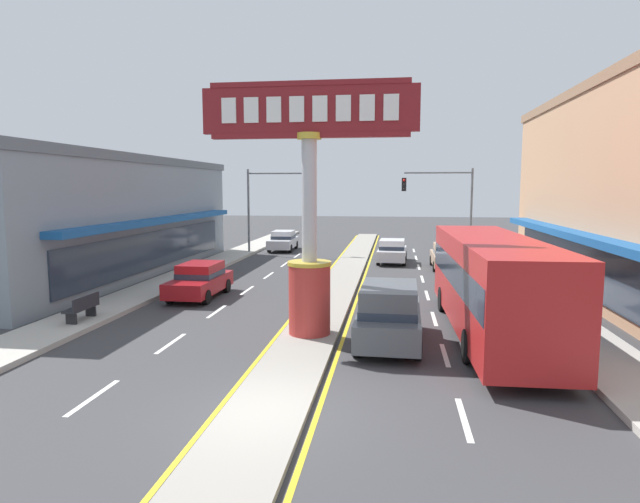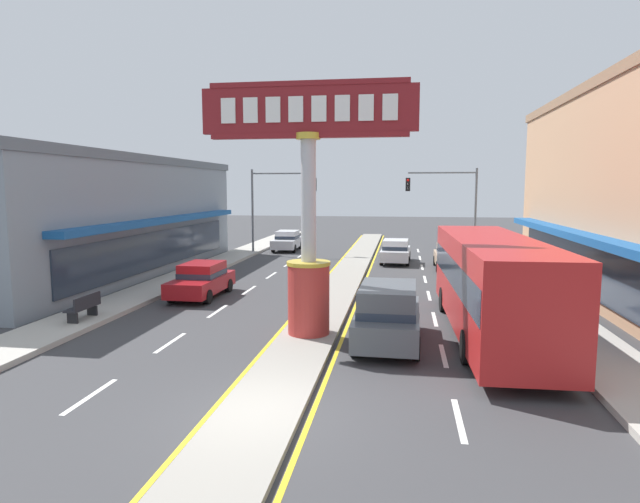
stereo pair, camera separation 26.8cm
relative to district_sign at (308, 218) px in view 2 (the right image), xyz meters
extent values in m
plane|color=#3A3A3D|center=(0.00, -6.08, -3.92)|extent=(160.00, 160.00, 0.00)
cube|color=gray|center=(0.00, 11.92, -3.85)|extent=(1.85, 52.00, 0.14)
cube|color=#ADA89E|center=(-8.66, 9.92, -3.83)|extent=(2.26, 60.00, 0.18)
cube|color=#ADA89E|center=(8.66, 9.92, -3.83)|extent=(2.26, 60.00, 0.18)
cube|color=silver|center=(-4.23, -5.68, -3.91)|extent=(0.14, 2.20, 0.01)
cube|color=silver|center=(-4.23, -1.28, -3.91)|extent=(0.14, 2.20, 0.01)
cube|color=silver|center=(-4.23, 3.12, -3.91)|extent=(0.14, 2.20, 0.01)
cube|color=silver|center=(-4.23, 7.52, -3.91)|extent=(0.14, 2.20, 0.01)
cube|color=silver|center=(-4.23, 11.92, -3.91)|extent=(0.14, 2.20, 0.01)
cube|color=silver|center=(-4.23, 16.32, -3.91)|extent=(0.14, 2.20, 0.01)
cube|color=silver|center=(-4.23, 20.72, -3.91)|extent=(0.14, 2.20, 0.01)
cube|color=silver|center=(-4.23, 25.12, -3.91)|extent=(0.14, 2.20, 0.01)
cube|color=silver|center=(4.23, -5.68, -3.91)|extent=(0.14, 2.20, 0.01)
cube|color=silver|center=(4.23, -1.28, -3.91)|extent=(0.14, 2.20, 0.01)
cube|color=silver|center=(4.23, 3.12, -3.91)|extent=(0.14, 2.20, 0.01)
cube|color=silver|center=(4.23, 7.52, -3.91)|extent=(0.14, 2.20, 0.01)
cube|color=silver|center=(4.23, 11.92, -3.91)|extent=(0.14, 2.20, 0.01)
cube|color=silver|center=(4.23, 16.32, -3.91)|extent=(0.14, 2.20, 0.01)
cube|color=silver|center=(4.23, 20.72, -3.91)|extent=(0.14, 2.20, 0.01)
cube|color=silver|center=(4.23, 25.12, -3.91)|extent=(0.14, 2.20, 0.01)
cube|color=yellow|center=(-1.11, 11.92, -3.91)|extent=(0.12, 52.00, 0.01)
cube|color=yellow|center=(1.11, 11.92, -3.91)|extent=(0.12, 52.00, 0.01)
cylinder|color=#B7332D|center=(0.00, 0.00, -2.65)|extent=(1.35, 1.35, 2.26)
cylinder|color=gold|center=(0.00, 0.00, -1.46)|extent=(1.42, 1.42, 0.12)
cylinder|color=#B7B7BC|center=(0.00, 0.00, 0.58)|extent=(0.48, 0.48, 4.19)
cylinder|color=gold|center=(0.00, 0.00, 2.57)|extent=(0.77, 0.77, 0.20)
cube|color=maroon|center=(0.00, 0.00, 3.38)|extent=(6.83, 0.24, 1.42)
cube|color=maroon|center=(0.00, 0.00, 4.17)|extent=(6.29, 0.29, 0.16)
cube|color=maroon|center=(0.00, 0.00, 2.59)|extent=(6.29, 0.29, 0.16)
cube|color=white|center=(-2.54, -0.15, 3.38)|extent=(0.46, 0.06, 0.78)
cube|color=white|center=(-1.81, -0.15, 3.38)|extent=(0.46, 0.06, 0.78)
cube|color=white|center=(-1.09, -0.15, 3.38)|extent=(0.46, 0.06, 0.78)
cube|color=white|center=(-0.36, -0.15, 3.38)|extent=(0.46, 0.06, 0.78)
cube|color=white|center=(0.36, -0.15, 3.38)|extent=(0.46, 0.06, 0.78)
cube|color=white|center=(1.09, -0.15, 3.38)|extent=(0.46, 0.06, 0.78)
cube|color=white|center=(1.81, -0.15, 3.38)|extent=(0.46, 0.06, 0.78)
cube|color=white|center=(2.54, -0.15, 3.38)|extent=(0.46, 0.06, 0.78)
cube|color=gray|center=(-14.50, 11.14, -0.84)|extent=(8.28, 23.17, 6.16)
cube|color=slate|center=(-14.50, 11.14, 2.47)|extent=(8.44, 23.63, 0.45)
cube|color=#195193|center=(-9.91, 11.14, -0.81)|extent=(0.90, 19.69, 0.30)
cube|color=#283342|center=(-10.32, 11.14, -2.42)|extent=(0.08, 19.00, 2.00)
cube|color=#195193|center=(10.11, 7.40, -1.00)|extent=(0.90, 19.17, 0.30)
cube|color=#283342|center=(10.52, 7.40, -2.42)|extent=(0.08, 18.49, 2.00)
cylinder|color=slate|center=(-7.93, 21.26, -0.82)|extent=(0.16, 0.16, 6.20)
cylinder|color=slate|center=(-5.62, 21.26, 1.98)|extent=(4.62, 0.12, 0.12)
cube|color=black|center=(-3.31, 21.10, 1.17)|extent=(0.32, 0.24, 0.92)
sphere|color=red|center=(-3.31, 20.96, 1.47)|extent=(0.17, 0.17, 0.17)
sphere|color=black|center=(-3.31, 20.96, 1.17)|extent=(0.17, 0.17, 0.17)
sphere|color=black|center=(-3.31, 20.96, 0.87)|extent=(0.17, 0.17, 0.17)
cylinder|color=slate|center=(7.93, 21.15, -0.82)|extent=(0.16, 0.16, 6.20)
cylinder|color=slate|center=(5.62, 21.15, 1.98)|extent=(4.62, 0.12, 0.12)
cube|color=black|center=(3.31, 20.99, 1.17)|extent=(0.32, 0.24, 0.92)
sphere|color=red|center=(3.31, 20.85, 1.47)|extent=(0.17, 0.17, 0.17)
sphere|color=black|center=(3.31, 20.85, 1.17)|extent=(0.17, 0.17, 0.17)
sphere|color=black|center=(3.31, 20.85, 0.87)|extent=(0.17, 0.17, 0.17)
cube|color=silver|center=(-5.88, 23.68, -3.32)|extent=(1.83, 4.33, 0.66)
cube|color=silver|center=(-5.88, 23.85, -2.69)|extent=(1.59, 2.18, 0.60)
cube|color=#283342|center=(-5.88, 23.85, -2.87)|extent=(1.62, 2.20, 0.24)
cylinder|color=black|center=(-5.04, 22.36, -3.61)|extent=(0.23, 0.62, 0.62)
cylinder|color=black|center=(-6.66, 22.33, -3.61)|extent=(0.23, 0.62, 0.62)
cylinder|color=black|center=(-5.09, 25.02, -3.61)|extent=(0.23, 0.62, 0.62)
cylinder|color=black|center=(-6.71, 25.00, -3.61)|extent=(0.23, 0.62, 0.62)
cube|color=silver|center=(2.58, 18.03, -3.32)|extent=(1.92, 4.36, 0.66)
cube|color=silver|center=(2.57, 17.86, -2.69)|extent=(1.63, 2.21, 0.60)
cube|color=#283342|center=(2.57, 17.86, -2.87)|extent=(1.66, 2.23, 0.24)
cylinder|color=black|center=(1.82, 19.40, -3.61)|extent=(0.24, 0.63, 0.62)
cylinder|color=black|center=(3.44, 19.33, -3.61)|extent=(0.24, 0.63, 0.62)
cylinder|color=black|center=(1.72, 16.73, -3.61)|extent=(0.24, 0.63, 0.62)
cylinder|color=black|center=(3.34, 16.67, -3.61)|extent=(0.24, 0.63, 0.62)
cube|color=maroon|center=(-5.88, 5.64, -3.32)|extent=(1.80, 4.32, 0.66)
cube|color=maroon|center=(-5.87, 5.81, -2.69)|extent=(1.57, 2.16, 0.60)
cube|color=#283342|center=(-5.87, 5.81, -2.87)|extent=(1.60, 2.19, 0.24)
cylinder|color=black|center=(-5.08, 4.30, -3.61)|extent=(0.23, 0.62, 0.62)
cylinder|color=black|center=(-6.70, 4.31, -3.61)|extent=(0.23, 0.62, 0.62)
cylinder|color=black|center=(-5.05, 6.97, -3.61)|extent=(0.23, 0.62, 0.62)
cylinder|color=black|center=(-6.67, 6.98, -3.61)|extent=(0.23, 0.62, 0.62)
cube|color=#4C5156|center=(2.58, -0.37, -3.22)|extent=(2.00, 4.64, 0.80)
cube|color=#4C5156|center=(2.57, -0.56, -2.42)|extent=(1.73, 2.89, 0.80)
cube|color=#283342|center=(2.57, -0.56, -2.70)|extent=(1.77, 2.92, 0.24)
cylinder|color=black|center=(1.73, 1.07, -3.58)|extent=(0.23, 0.68, 0.68)
cylinder|color=black|center=(3.48, 1.04, -3.58)|extent=(0.23, 0.68, 0.68)
cylinder|color=black|center=(1.67, -1.78, -3.58)|extent=(0.23, 0.68, 0.68)
cylinder|color=black|center=(3.42, -1.82, -3.58)|extent=(0.23, 0.68, 0.68)
cube|color=#B21E1E|center=(5.88, 1.01, -2.11)|extent=(2.79, 11.26, 2.90)
cube|color=#283342|center=(5.88, 1.01, -1.81)|extent=(2.81, 11.04, 0.90)
cube|color=#283342|center=(5.73, 6.57, -1.86)|extent=(2.30, 0.14, 1.40)
cube|color=black|center=(5.73, 6.57, -0.86)|extent=(1.75, 0.13, 0.30)
cylinder|color=black|center=(4.64, 4.45, -3.44)|extent=(0.30, 0.97, 0.96)
cylinder|color=black|center=(6.94, 4.51, -3.44)|extent=(0.30, 0.97, 0.96)
cylinder|color=black|center=(4.80, -1.93, -3.44)|extent=(0.30, 0.97, 0.96)
cylinder|color=black|center=(7.10, -1.87, -3.44)|extent=(0.30, 0.97, 0.96)
cube|color=tan|center=(5.88, 15.89, -3.32)|extent=(1.77, 4.30, 0.66)
cube|color=tan|center=(5.88, 15.72, -2.69)|extent=(1.55, 2.15, 0.60)
cube|color=#283342|center=(5.88, 15.72, -2.87)|extent=(1.59, 2.17, 0.24)
cylinder|color=black|center=(5.06, 17.22, -3.61)|extent=(0.22, 0.62, 0.62)
cylinder|color=black|center=(6.68, 17.23, -3.61)|extent=(0.22, 0.62, 0.62)
cylinder|color=black|center=(5.07, 14.56, -3.61)|extent=(0.22, 0.62, 0.62)
cylinder|color=black|center=(6.69, 14.56, -3.61)|extent=(0.22, 0.62, 0.62)
cube|color=#232328|center=(-8.33, 0.45, -3.30)|extent=(0.48, 1.60, 0.08)
cube|color=#232328|center=(-8.12, 0.45, -3.06)|extent=(0.06, 1.60, 0.40)
cube|color=black|center=(-8.33, -0.15, -3.56)|extent=(0.38, 0.08, 0.36)
cube|color=black|center=(-8.33, 1.05, -3.56)|extent=(0.38, 0.08, 0.36)
camera|label=1|loc=(2.70, -16.82, 0.97)|focal=29.97mm
camera|label=2|loc=(2.96, -16.78, 0.97)|focal=29.97mm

